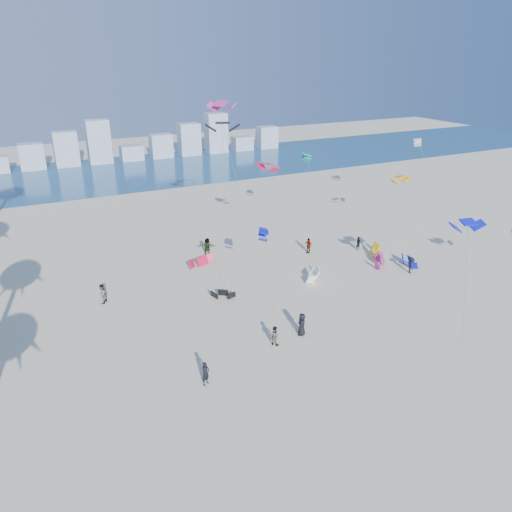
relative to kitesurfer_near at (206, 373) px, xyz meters
name	(u,v)px	position (x,y,z in m)	size (l,w,h in m)	color
ground	(330,427)	(5.16, -7.15, -0.86)	(220.00, 220.00, 0.00)	beige
ocean	(104,174)	(5.16, 64.85, -0.85)	(220.00, 220.00, 0.00)	navy
kitesurfer_near	(206,373)	(0.00, 0.00, 0.00)	(0.63, 0.41, 1.72)	black
kitesurfer_mid	(274,336)	(6.41, 2.20, -0.07)	(0.76, 0.59, 1.57)	gray
kitesurfers_far	(263,267)	(11.28, 13.66, 0.05)	(30.07, 19.96, 1.92)	black
grounded_kites	(325,264)	(17.84, 12.45, -0.37)	(22.29, 11.93, 1.05)	black
flying_kites	(330,160)	(19.87, 15.38, 9.58)	(33.15, 29.49, 17.12)	#0C16D3
distant_skyline	(86,149)	(3.97, 74.85, 2.23)	(85.00, 3.00, 8.40)	#9EADBF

